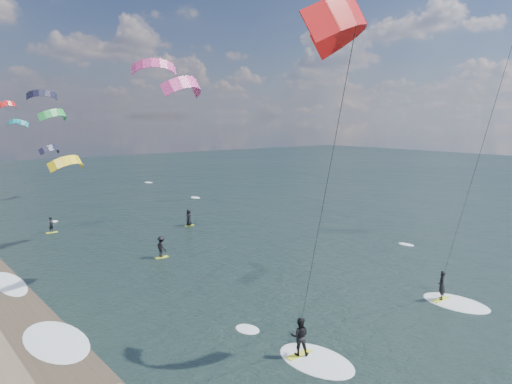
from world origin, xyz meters
TOP-DOWN VIEW (x-y plane):
  - kitesurfer_near_b at (-5.35, 1.86)m, footprint 7.18×9.29m
  - far_kitesurfers at (1.76, 30.31)m, footprint 13.30×15.45m
  - bg_kite_field at (-0.66, 53.15)m, footprint 10.74×71.08m
  - shoreline_surf at (-10.80, 14.75)m, footprint 2.40×79.40m

SIDE VIEW (x-z plane):
  - shoreline_surf at x=-10.80m, z-range -0.06..0.06m
  - far_kitesurfers at x=1.76m, z-range -0.01..1.74m
  - kitesurfer_near_b at x=-5.35m, z-range 2.53..17.75m
  - bg_kite_field at x=-0.66m, z-range 6.80..16.89m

